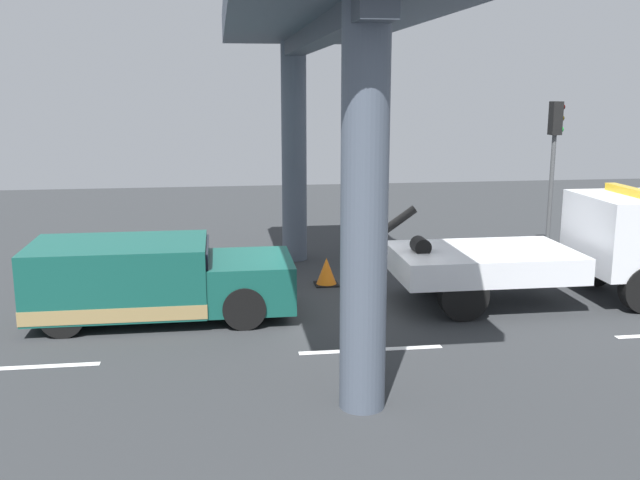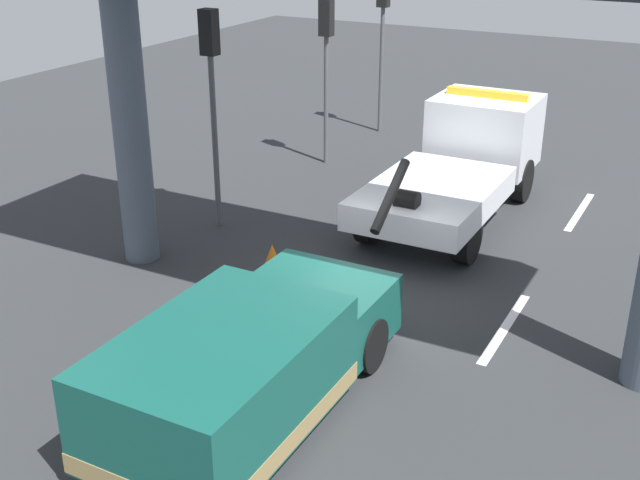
{
  "view_description": "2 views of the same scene",
  "coord_description": "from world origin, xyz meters",
  "px_view_note": "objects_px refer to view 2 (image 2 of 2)",
  "views": [
    {
      "loc": [
        -2.59,
        -14.36,
        4.58
      ],
      "look_at": [
        -0.46,
        0.81,
        1.34
      ],
      "focal_mm": 40.33,
      "sensor_mm": 36.0,
      "label": 1
    },
    {
      "loc": [
        -11.72,
        -5.21,
        6.64
      ],
      "look_at": [
        -1.27,
        0.36,
        1.51
      ],
      "focal_mm": 45.03,
      "sensor_mm": 36.0,
      "label": 2
    }
  ],
  "objects_px": {
    "towed_van_green": "(246,367)",
    "traffic_light_mid": "(383,19)",
    "traffic_light_far": "(327,46)",
    "tow_truck_white": "(464,159)",
    "traffic_cone_orange": "(273,261)",
    "traffic_light_near": "(212,72)"
  },
  "relations": [
    {
      "from": "tow_truck_white",
      "to": "traffic_light_near",
      "type": "bearing_deg",
      "value": 127.92
    },
    {
      "from": "traffic_light_near",
      "to": "tow_truck_white",
      "type": "bearing_deg",
      "value": -52.08
    },
    {
      "from": "towed_van_green",
      "to": "traffic_light_mid",
      "type": "relative_size",
      "value": 1.14
    },
    {
      "from": "traffic_light_far",
      "to": "traffic_light_mid",
      "type": "relative_size",
      "value": 0.93
    },
    {
      "from": "traffic_light_near",
      "to": "traffic_light_far",
      "type": "bearing_deg",
      "value": 0.0
    },
    {
      "from": "traffic_light_near",
      "to": "traffic_light_mid",
      "type": "height_order",
      "value": "traffic_light_near"
    },
    {
      "from": "tow_truck_white",
      "to": "traffic_cone_orange",
      "type": "distance_m",
      "value": 5.48
    },
    {
      "from": "traffic_light_far",
      "to": "traffic_light_mid",
      "type": "xyz_separation_m",
      "value": [
        3.5,
        0.0,
        0.22
      ]
    },
    {
      "from": "towed_van_green",
      "to": "traffic_light_far",
      "type": "xyz_separation_m",
      "value": [
        10.57,
        4.32,
        2.31
      ]
    },
    {
      "from": "traffic_light_mid",
      "to": "traffic_light_near",
      "type": "bearing_deg",
      "value": 180.0
    },
    {
      "from": "traffic_light_mid",
      "to": "traffic_cone_orange",
      "type": "height_order",
      "value": "traffic_light_mid"
    },
    {
      "from": "traffic_light_near",
      "to": "traffic_cone_orange",
      "type": "height_order",
      "value": "traffic_light_near"
    },
    {
      "from": "traffic_light_near",
      "to": "traffic_light_mid",
      "type": "bearing_deg",
      "value": 0.0
    },
    {
      "from": "traffic_light_near",
      "to": "traffic_cone_orange",
      "type": "bearing_deg",
      "value": -125.25
    },
    {
      "from": "towed_van_green",
      "to": "traffic_cone_orange",
      "type": "xyz_separation_m",
      "value": [
        3.91,
        1.96,
        -0.47
      ]
    },
    {
      "from": "tow_truck_white",
      "to": "traffic_light_near",
      "type": "height_order",
      "value": "traffic_light_near"
    },
    {
      "from": "tow_truck_white",
      "to": "traffic_light_far",
      "type": "relative_size",
      "value": 1.71
    },
    {
      "from": "traffic_light_near",
      "to": "traffic_cone_orange",
      "type": "distance_m",
      "value": 4.17
    },
    {
      "from": "traffic_light_mid",
      "to": "traffic_cone_orange",
      "type": "distance_m",
      "value": 10.86
    },
    {
      "from": "traffic_light_far",
      "to": "traffic_cone_orange",
      "type": "xyz_separation_m",
      "value": [
        -6.67,
        -2.36,
        -2.78
      ]
    },
    {
      "from": "tow_truck_white",
      "to": "traffic_light_mid",
      "type": "xyz_separation_m",
      "value": [
        5.13,
        4.32,
        2.1
      ]
    },
    {
      "from": "traffic_light_mid",
      "to": "tow_truck_white",
      "type": "bearing_deg",
      "value": -139.89
    }
  ]
}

